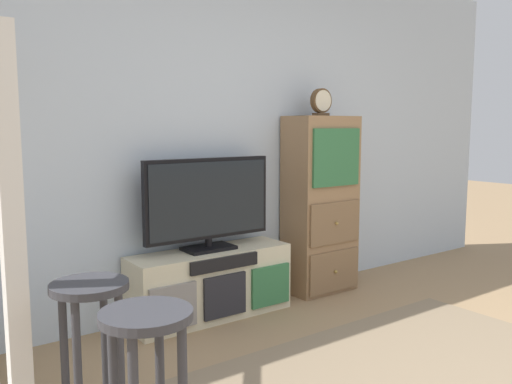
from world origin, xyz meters
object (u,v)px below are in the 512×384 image
(television, at_px, (208,202))
(bar_stool_near, at_px, (147,359))
(bar_stool_far, at_px, (91,321))
(side_cabinet, at_px, (321,205))
(desk_clock, at_px, (321,102))
(media_console, at_px, (211,284))

(television, height_order, bar_stool_near, television)
(bar_stool_far, bearing_deg, side_cabinet, 22.62)
(television, bearing_deg, side_cabinet, -0.74)
(bar_stool_near, bearing_deg, desk_clock, 33.44)
(media_console, distance_m, television, 0.60)
(media_console, relative_size, bar_stool_near, 1.67)
(media_console, height_order, desk_clock, desk_clock)
(television, distance_m, desk_clock, 1.27)
(media_console, bearing_deg, bar_stool_far, -141.84)
(desk_clock, height_order, bar_stool_far, desk_clock)
(bar_stool_near, bearing_deg, television, 52.07)
(bar_stool_near, bearing_deg, bar_stool_far, 92.88)
(side_cabinet, height_order, bar_stool_far, side_cabinet)
(television, relative_size, bar_stool_far, 1.42)
(media_console, height_order, side_cabinet, side_cabinet)
(side_cabinet, height_order, bar_stool_near, side_cabinet)
(media_console, height_order, bar_stool_far, bar_stool_far)
(media_console, xyz_separation_m, bar_stool_near, (-1.15, -1.45, 0.28))
(television, xyz_separation_m, bar_stool_near, (-1.15, -1.48, -0.31))
(side_cabinet, height_order, desk_clock, desk_clock)
(television, relative_size, desk_clock, 4.50)
(desk_clock, xyz_separation_m, bar_stool_far, (-2.22, -0.92, -1.04))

